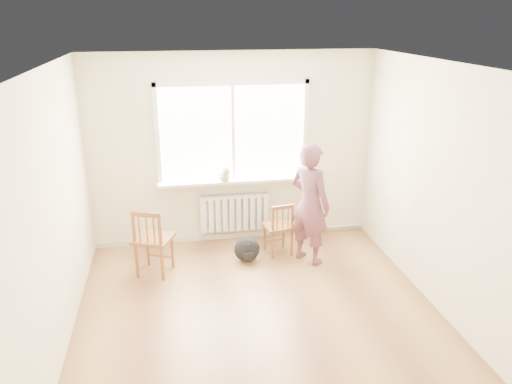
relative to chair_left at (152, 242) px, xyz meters
name	(u,v)px	position (x,y,z in m)	size (l,w,h in m)	color
floor	(263,324)	(1.16, -1.32, -0.46)	(4.50, 4.50, 0.00)	#A07341
ceiling	(264,67)	(1.16, -1.32, 2.24)	(4.50, 4.50, 0.00)	white
back_wall	(233,150)	(1.16, 0.93, 0.89)	(4.00, 0.01, 2.70)	beige
window	(233,128)	(1.16, 0.90, 1.20)	(2.12, 0.05, 1.42)	white
windowsill	(234,181)	(1.16, 0.82, 0.47)	(2.15, 0.22, 0.04)	white
radiator	(235,212)	(1.16, 0.84, -0.02)	(1.00, 0.12, 0.55)	white
heating_pipe	(316,228)	(2.41, 0.87, -0.38)	(0.04, 0.04, 1.40)	silver
baseboard	(234,235)	(1.16, 0.91, -0.42)	(4.00, 0.03, 0.08)	beige
chair_left	(152,242)	(0.00, 0.00, 0.00)	(0.58, 0.57, 0.91)	brown
chair_right	(279,229)	(1.70, 0.28, -0.07)	(0.43, 0.42, 0.76)	brown
person	(310,204)	(2.05, 0.03, 0.36)	(0.59, 0.39, 1.63)	#C24044
cat	(224,174)	(1.01, 0.73, 0.60)	(0.21, 0.40, 0.27)	beige
backpack	(247,249)	(1.23, 0.15, -0.28)	(0.35, 0.26, 0.35)	black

